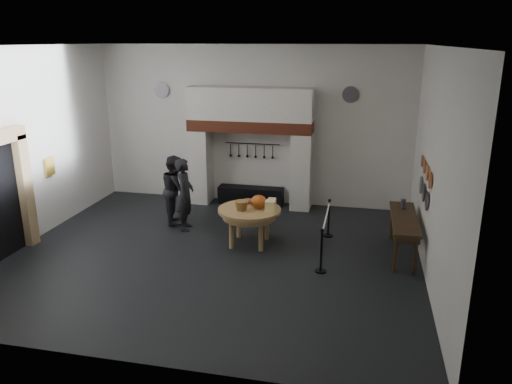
% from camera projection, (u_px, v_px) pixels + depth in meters
% --- Properties ---
extents(floor, '(9.00, 8.00, 0.02)m').
position_uv_depth(floor, '(214.00, 255.00, 11.17)').
color(floor, black).
rests_on(floor, ground).
extents(ceiling, '(9.00, 8.00, 0.02)m').
position_uv_depth(ceiling, '(208.00, 46.00, 9.85)').
color(ceiling, silver).
rests_on(ceiling, wall_back).
extents(wall_back, '(9.00, 0.02, 4.50)m').
position_uv_depth(wall_back, '(253.00, 126.00, 14.25)').
color(wall_back, silver).
rests_on(wall_back, floor).
extents(wall_front, '(9.00, 0.02, 4.50)m').
position_uv_depth(wall_front, '(124.00, 222.00, 6.77)').
color(wall_front, silver).
rests_on(wall_front, floor).
extents(wall_left, '(0.02, 8.00, 4.50)m').
position_uv_depth(wall_left, '(23.00, 147.00, 11.43)').
color(wall_left, silver).
rests_on(wall_left, floor).
extents(wall_right, '(0.02, 8.00, 4.50)m').
position_uv_depth(wall_right, '(435.00, 168.00, 9.59)').
color(wall_right, silver).
rests_on(wall_right, floor).
extents(chimney_pier_left, '(0.55, 0.70, 2.15)m').
position_uv_depth(chimney_pier_left, '(201.00, 166.00, 14.56)').
color(chimney_pier_left, silver).
rests_on(chimney_pier_left, floor).
extents(chimney_pier_right, '(0.55, 0.70, 2.15)m').
position_uv_depth(chimney_pier_right, '(302.00, 171.00, 13.96)').
color(chimney_pier_right, silver).
rests_on(chimney_pier_right, floor).
extents(hearth_brick_band, '(3.50, 0.72, 0.32)m').
position_uv_depth(hearth_brick_band, '(250.00, 126.00, 13.90)').
color(hearth_brick_band, '#9E442B').
rests_on(hearth_brick_band, chimney_pier_left).
extents(chimney_hood, '(3.50, 0.70, 0.90)m').
position_uv_depth(chimney_hood, '(250.00, 104.00, 13.72)').
color(chimney_hood, silver).
rests_on(chimney_hood, hearth_brick_band).
extents(iron_range, '(1.90, 0.45, 0.50)m').
position_uv_depth(iron_range, '(251.00, 195.00, 14.57)').
color(iron_range, black).
rests_on(iron_range, floor).
extents(utensil_rail, '(1.60, 0.02, 0.02)m').
position_uv_depth(utensil_rail, '(252.00, 144.00, 14.32)').
color(utensil_rail, black).
rests_on(utensil_rail, wall_back).
extents(door_recess, '(0.04, 1.10, 2.50)m').
position_uv_depth(door_recess, '(1.00, 202.00, 10.78)').
color(door_recess, black).
rests_on(door_recess, floor).
extents(door_jamb_far, '(0.22, 0.30, 2.60)m').
position_uv_depth(door_jamb_far, '(25.00, 191.00, 11.40)').
color(door_jamb_far, tan).
rests_on(door_jamb_far, floor).
extents(wall_plaque, '(0.05, 0.34, 0.44)m').
position_uv_depth(wall_plaque, '(50.00, 167.00, 12.35)').
color(wall_plaque, gold).
rests_on(wall_plaque, wall_left).
extents(work_table, '(1.50, 1.50, 0.07)m').
position_uv_depth(work_table, '(249.00, 210.00, 11.53)').
color(work_table, tan).
rests_on(work_table, floor).
extents(pumpkin, '(0.36, 0.36, 0.31)m').
position_uv_depth(pumpkin, '(259.00, 202.00, 11.52)').
color(pumpkin, '#C35F1B').
rests_on(pumpkin, work_table).
extents(cheese_block_big, '(0.22, 0.22, 0.24)m').
position_uv_depth(cheese_block_big, '(270.00, 206.00, 11.33)').
color(cheese_block_big, '#FFED98').
rests_on(cheese_block_big, work_table).
extents(cheese_block_small, '(0.18, 0.18, 0.20)m').
position_uv_depth(cheese_block_small, '(272.00, 203.00, 11.62)').
color(cheese_block_small, '#F5DA92').
rests_on(cheese_block_small, work_table).
extents(wicker_basket, '(0.33, 0.33, 0.22)m').
position_uv_depth(wicker_basket, '(242.00, 206.00, 11.37)').
color(wicker_basket, olive).
rests_on(wicker_basket, work_table).
extents(bread_loaf, '(0.31, 0.18, 0.13)m').
position_uv_depth(bread_loaf, '(249.00, 201.00, 11.84)').
color(bread_loaf, '#9B5C37').
rests_on(bread_loaf, work_table).
extents(visitor_near, '(0.55, 0.73, 1.83)m').
position_uv_depth(visitor_near, '(185.00, 194.00, 12.43)').
color(visitor_near, black).
rests_on(visitor_near, floor).
extents(visitor_far, '(0.96, 1.07, 1.80)m').
position_uv_depth(visitor_far, '(176.00, 190.00, 12.89)').
color(visitor_far, black).
rests_on(visitor_far, floor).
extents(side_table, '(0.55, 2.20, 0.06)m').
position_uv_depth(side_table, '(404.00, 218.00, 10.90)').
color(side_table, '#3C2C15').
rests_on(side_table, floor).
extents(pewter_jug, '(0.12, 0.12, 0.22)m').
position_uv_depth(pewter_jug, '(403.00, 204.00, 11.42)').
color(pewter_jug, '#434347').
rests_on(pewter_jug, side_table).
extents(copper_pan_a, '(0.03, 0.34, 0.34)m').
position_uv_depth(copper_pan_a, '(430.00, 180.00, 9.88)').
color(copper_pan_a, '#C6662D').
rests_on(copper_pan_a, wall_right).
extents(copper_pan_b, '(0.03, 0.32, 0.32)m').
position_uv_depth(copper_pan_b, '(427.00, 173.00, 10.39)').
color(copper_pan_b, '#C6662D').
rests_on(copper_pan_b, wall_right).
extents(copper_pan_c, '(0.03, 0.30, 0.30)m').
position_uv_depth(copper_pan_c, '(425.00, 167.00, 10.90)').
color(copper_pan_c, '#C6662D').
rests_on(copper_pan_c, wall_right).
extents(copper_pan_d, '(0.03, 0.28, 0.28)m').
position_uv_depth(copper_pan_d, '(422.00, 161.00, 11.42)').
color(copper_pan_d, '#C6662D').
rests_on(copper_pan_d, wall_right).
extents(pewter_plate_left, '(0.03, 0.40, 0.40)m').
position_uv_depth(pewter_plate_left, '(427.00, 201.00, 10.21)').
color(pewter_plate_left, '#4C4C51').
rests_on(pewter_plate_left, wall_right).
extents(pewter_plate_mid, '(0.03, 0.40, 0.40)m').
position_uv_depth(pewter_plate_mid, '(424.00, 193.00, 10.77)').
color(pewter_plate_mid, '#4C4C51').
rests_on(pewter_plate_mid, wall_right).
extents(pewter_plate_right, '(0.03, 0.40, 0.40)m').
position_uv_depth(pewter_plate_right, '(421.00, 185.00, 11.33)').
color(pewter_plate_right, '#4C4C51').
rests_on(pewter_plate_right, wall_right).
extents(pewter_plate_back_left, '(0.44, 0.03, 0.44)m').
position_uv_depth(pewter_plate_back_left, '(162.00, 90.00, 14.48)').
color(pewter_plate_back_left, '#4C4C51').
rests_on(pewter_plate_back_left, wall_back).
extents(pewter_plate_back_right, '(0.44, 0.03, 0.44)m').
position_uv_depth(pewter_plate_back_right, '(350.00, 95.00, 13.38)').
color(pewter_plate_back_right, '#4C4C51').
rests_on(pewter_plate_back_right, wall_back).
extents(barrier_post_near, '(0.05, 0.05, 0.90)m').
position_uv_depth(barrier_post_near, '(321.00, 252.00, 10.22)').
color(barrier_post_near, black).
rests_on(barrier_post_near, floor).
extents(barrier_post_far, '(0.05, 0.05, 0.90)m').
position_uv_depth(barrier_post_far, '(329.00, 219.00, 12.09)').
color(barrier_post_far, black).
rests_on(barrier_post_far, floor).
extents(barrier_rope, '(0.04, 2.00, 0.04)m').
position_uv_depth(barrier_rope, '(326.00, 217.00, 11.04)').
color(barrier_rope, white).
rests_on(barrier_rope, barrier_post_near).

